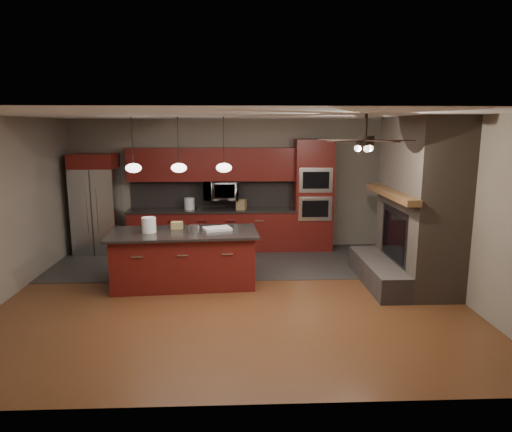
{
  "coord_description": "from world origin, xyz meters",
  "views": [
    {
      "loc": [
        0.07,
        -6.95,
        2.62
      ],
      "look_at": [
        0.38,
        0.6,
        1.15
      ],
      "focal_mm": 32.0,
      "sensor_mm": 36.0,
      "label": 1
    }
  ],
  "objects_px": {
    "kitchen_island": "(184,258)",
    "counter_box": "(241,204)",
    "microwave": "(221,190)",
    "oven_tower": "(313,195)",
    "counter_bucket": "(189,204)",
    "paint_can": "(194,229)",
    "cardboard_box": "(177,225)",
    "paint_tray": "(217,229)",
    "white_bucket": "(149,225)",
    "refrigerator": "(97,204)"
  },
  "relations": [
    {
      "from": "kitchen_island",
      "to": "counter_box",
      "type": "height_order",
      "value": "counter_box"
    },
    {
      "from": "microwave",
      "to": "oven_tower",
      "type": "bearing_deg",
      "value": -1.66
    },
    {
      "from": "kitchen_island",
      "to": "counter_bucket",
      "type": "xyz_separation_m",
      "value": [
        -0.13,
        2.23,
        0.56
      ]
    },
    {
      "from": "counter_box",
      "to": "counter_bucket",
      "type": "bearing_deg",
      "value": -162.02
    },
    {
      "from": "paint_can",
      "to": "cardboard_box",
      "type": "relative_size",
      "value": 0.91
    },
    {
      "from": "microwave",
      "to": "paint_tray",
      "type": "xyz_separation_m",
      "value": [
        0.0,
        -2.17,
        -0.36
      ]
    },
    {
      "from": "white_bucket",
      "to": "refrigerator",
      "type": "bearing_deg",
      "value": 124.64
    },
    {
      "from": "refrigerator",
      "to": "kitchen_island",
      "type": "distance_m",
      "value": 3.03
    },
    {
      "from": "counter_bucket",
      "to": "oven_tower",
      "type": "bearing_deg",
      "value": -0.16
    },
    {
      "from": "oven_tower",
      "to": "paint_can",
      "type": "xyz_separation_m",
      "value": [
        -2.35,
        -2.25,
        -0.21
      ]
    },
    {
      "from": "microwave",
      "to": "paint_tray",
      "type": "height_order",
      "value": "microwave"
    },
    {
      "from": "white_bucket",
      "to": "counter_bucket",
      "type": "distance_m",
      "value": 2.29
    },
    {
      "from": "paint_can",
      "to": "oven_tower",
      "type": "bearing_deg",
      "value": 43.75
    },
    {
      "from": "refrigerator",
      "to": "white_bucket",
      "type": "bearing_deg",
      "value": -55.36
    },
    {
      "from": "oven_tower",
      "to": "paint_can",
      "type": "distance_m",
      "value": 3.26
    },
    {
      "from": "paint_tray",
      "to": "counter_box",
      "type": "bearing_deg",
      "value": 60.7
    },
    {
      "from": "oven_tower",
      "to": "microwave",
      "type": "bearing_deg",
      "value": 178.34
    },
    {
      "from": "paint_tray",
      "to": "cardboard_box",
      "type": "xyz_separation_m",
      "value": [
        -0.69,
        0.12,
        0.04
      ]
    },
    {
      "from": "microwave",
      "to": "paint_tray",
      "type": "bearing_deg",
      "value": -89.91
    },
    {
      "from": "refrigerator",
      "to": "kitchen_island",
      "type": "height_order",
      "value": "refrigerator"
    },
    {
      "from": "white_bucket",
      "to": "paint_can",
      "type": "distance_m",
      "value": 0.74
    },
    {
      "from": "counter_box",
      "to": "cardboard_box",
      "type": "bearing_deg",
      "value": -99.29
    },
    {
      "from": "counter_box",
      "to": "oven_tower",
      "type": "bearing_deg",
      "value": 22.14
    },
    {
      "from": "oven_tower",
      "to": "microwave",
      "type": "distance_m",
      "value": 1.98
    },
    {
      "from": "white_bucket",
      "to": "paint_can",
      "type": "relative_size",
      "value": 1.44
    },
    {
      "from": "paint_tray",
      "to": "counter_bucket",
      "type": "distance_m",
      "value": 2.23
    },
    {
      "from": "microwave",
      "to": "paint_can",
      "type": "relative_size",
      "value": 4.21
    },
    {
      "from": "oven_tower",
      "to": "microwave",
      "type": "xyz_separation_m",
      "value": [
        -1.98,
        0.06,
        0.11
      ]
    },
    {
      "from": "microwave",
      "to": "kitchen_island",
      "type": "xyz_separation_m",
      "value": [
        -0.55,
        -2.28,
        -0.84
      ]
    },
    {
      "from": "kitchen_island",
      "to": "counter_bucket",
      "type": "relative_size",
      "value": 10.16
    },
    {
      "from": "oven_tower",
      "to": "counter_bucket",
      "type": "distance_m",
      "value": 2.66
    },
    {
      "from": "paint_can",
      "to": "counter_bucket",
      "type": "height_order",
      "value": "counter_bucket"
    },
    {
      "from": "cardboard_box",
      "to": "paint_tray",
      "type": "bearing_deg",
      "value": -8.83
    },
    {
      "from": "kitchen_island",
      "to": "counter_bucket",
      "type": "height_order",
      "value": "counter_bucket"
    },
    {
      "from": "microwave",
      "to": "white_bucket",
      "type": "xyz_separation_m",
      "value": [
        -1.11,
        -2.3,
        -0.25
      ]
    },
    {
      "from": "counter_box",
      "to": "kitchen_island",
      "type": "bearing_deg",
      "value": -93.72
    },
    {
      "from": "refrigerator",
      "to": "white_bucket",
      "type": "relative_size",
      "value": 8.36
    },
    {
      "from": "white_bucket",
      "to": "paint_tray",
      "type": "relative_size",
      "value": 0.56
    },
    {
      "from": "cardboard_box",
      "to": "counter_bucket",
      "type": "xyz_separation_m",
      "value": [
        0.01,
        2.0,
        0.04
      ]
    },
    {
      "from": "microwave",
      "to": "refrigerator",
      "type": "bearing_deg",
      "value": -177.13
    },
    {
      "from": "refrigerator",
      "to": "white_bucket",
      "type": "height_order",
      "value": "refrigerator"
    },
    {
      "from": "oven_tower",
      "to": "paint_tray",
      "type": "bearing_deg",
      "value": -133.03
    },
    {
      "from": "paint_can",
      "to": "cardboard_box",
      "type": "bearing_deg",
      "value": 140.28
    },
    {
      "from": "refrigerator",
      "to": "counter_bucket",
      "type": "bearing_deg",
      "value": 2.4
    },
    {
      "from": "refrigerator",
      "to": "white_bucket",
      "type": "xyz_separation_m",
      "value": [
        1.5,
        -2.17,
        -0.0
      ]
    },
    {
      "from": "oven_tower",
      "to": "refrigerator",
      "type": "height_order",
      "value": "oven_tower"
    },
    {
      "from": "paint_tray",
      "to": "oven_tower",
      "type": "bearing_deg",
      "value": 29.31
    },
    {
      "from": "oven_tower",
      "to": "refrigerator",
      "type": "bearing_deg",
      "value": -179.08
    },
    {
      "from": "microwave",
      "to": "counter_box",
      "type": "distance_m",
      "value": 0.53
    },
    {
      "from": "white_bucket",
      "to": "counter_box",
      "type": "bearing_deg",
      "value": 54.95
    }
  ]
}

